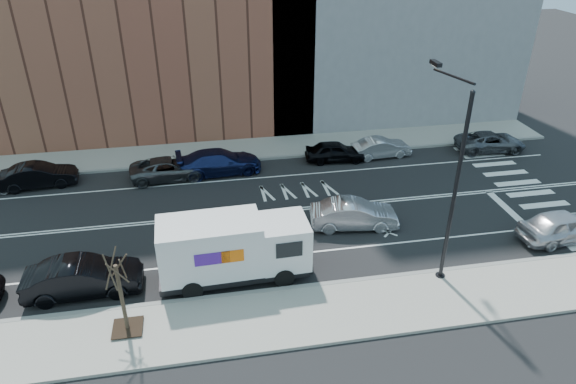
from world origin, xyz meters
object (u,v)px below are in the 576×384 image
object	(u,v)px
near_parked_front	(563,226)
fedex_van	(233,248)
driving_sedan	(354,214)
far_parked_b	(39,175)

from	to	relation	value
near_parked_front	fedex_van	bearing A→B (deg)	85.53
fedex_van	driving_sedan	distance (m)	7.52
far_parked_b	near_parked_front	size ratio (longest dim) A/B	0.95
near_parked_front	far_parked_b	bearing A→B (deg)	63.52
far_parked_b	near_parked_front	bearing A→B (deg)	-117.39
fedex_van	far_parked_b	distance (m)	15.79
driving_sedan	near_parked_front	xyz separation A→B (m)	(10.29, -3.11, 0.04)
far_parked_b	driving_sedan	xyz separation A→B (m)	(17.80, -7.98, 0.03)
driving_sedan	fedex_van	bearing A→B (deg)	123.19
driving_sedan	near_parked_front	world-z (taller)	near_parked_front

